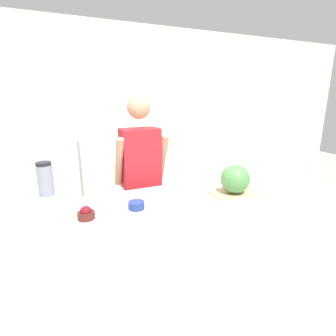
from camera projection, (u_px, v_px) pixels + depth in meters
name	position (u px, v px, depth m)	size (l,w,h in m)	color
ground_plane	(186.00, 316.00, 2.12)	(14.00, 14.00, 0.00)	beige
wall_back	(119.00, 128.00, 3.51)	(8.00, 0.06, 2.60)	white
counter_island	(169.00, 247.00, 2.28)	(2.09, 0.64, 0.91)	beige
refrigerator	(60.00, 177.00, 2.98)	(0.68, 0.69, 1.65)	white
person	(141.00, 180.00, 2.65)	(0.52, 0.27, 1.73)	gray
cutting_board	(234.00, 192.00, 2.26)	(0.41, 0.23, 0.01)	tan
watermelon	(235.00, 179.00, 2.21)	(0.25, 0.25, 0.25)	#4C8C47
bowl_cherries	(86.00, 214.00, 1.79)	(0.12, 0.12, 0.09)	#511E19
bowl_cream	(113.00, 209.00, 1.88)	(0.14, 0.14, 0.08)	beige
bowl_small_blue	(136.00, 205.00, 1.95)	(0.12, 0.12, 0.06)	navy
blender	(47.00, 191.00, 1.89)	(0.15, 0.15, 0.37)	#B7B7BC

